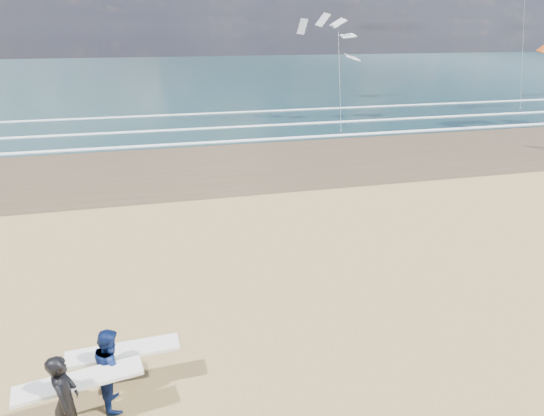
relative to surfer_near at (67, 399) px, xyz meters
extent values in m
cube|color=#4B3E28|center=(21.16, 18.46, -0.94)|extent=(220.00, 12.00, 0.01)
cube|color=#183335|center=(21.16, 72.46, -0.94)|extent=(220.00, 100.00, 0.02)
cube|color=white|center=(21.16, 23.26, -0.90)|extent=(220.00, 0.50, 0.05)
cube|color=white|center=(21.16, 27.96, -0.90)|extent=(220.00, 0.50, 0.05)
cube|color=white|center=(21.16, 34.46, -0.90)|extent=(220.00, 0.50, 0.05)
imported|color=black|center=(-0.02, -0.04, -0.02)|extent=(0.45, 0.68, 1.86)
cube|color=white|center=(0.18, 0.31, 0.11)|extent=(2.25, 0.87, 0.07)
imported|color=#0E1E51|center=(0.69, 0.81, -0.10)|extent=(0.72, 0.88, 1.68)
cube|color=white|center=(0.89, 1.16, -0.01)|extent=(2.22, 0.61, 0.07)
cube|color=slate|center=(15.12, 24.60, -0.90)|extent=(0.12, 0.12, 0.10)
cube|color=slate|center=(35.04, 30.32, -0.90)|extent=(0.12, 0.12, 0.10)
camera|label=1|loc=(1.76, -7.37, 6.04)|focal=32.00mm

